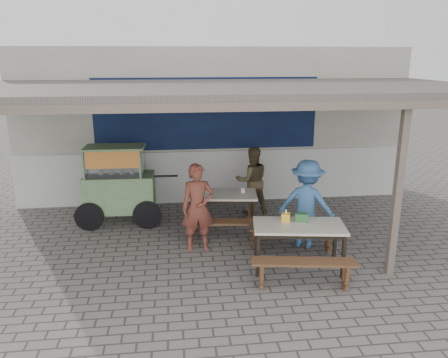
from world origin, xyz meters
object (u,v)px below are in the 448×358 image
object	(u,v)px
table_right	(299,229)
vendor_cart	(118,182)
patron_street_side	(198,208)
tissue_box	(286,217)
bench_right_street	(304,268)
bench_left_street	(222,227)
table_left	(222,197)
condiment_jar	(243,190)
patron_right_table	(307,204)
bench_left_wall	(223,202)
bench_right_wall	(293,233)
patron_wall_side	(252,180)
donation_box	(302,217)
condiment_bowl	(207,191)

from	to	relation	value
table_right	vendor_cart	bearing A→B (deg)	150.51
patron_street_side	tissue_box	distance (m)	1.55
bench_right_street	patron_street_side	xyz separation A→B (m)	(-1.44, 1.55, 0.43)
table_right	patron_street_side	size ratio (longest dim) A/B	0.98
bench_left_street	table_right	size ratio (longest dim) A/B	0.95
bench_left_street	patron_street_side	distance (m)	0.64
table_right	table_left	bearing A→B (deg)	128.53
table_left	condiment_jar	world-z (taller)	condiment_jar
condiment_jar	table_right	bearing A→B (deg)	-71.05
patron_right_table	condiment_jar	distance (m)	1.34
patron_street_side	condiment_jar	size ratio (longest dim) A/B	17.20
bench_left_wall	condiment_jar	size ratio (longest dim) A/B	15.97
bench_right_wall	table_left	bearing A→B (deg)	143.37
table_right	patron_street_side	bearing A→B (deg)	157.73
table_left	patron_right_table	size ratio (longest dim) A/B	0.88
patron_wall_side	patron_right_table	bearing A→B (deg)	107.49
bench_left_street	tissue_box	xyz separation A→B (m)	(0.92, -0.89, 0.48)
bench_left_wall	patron_right_table	world-z (taller)	patron_right_table
bench_left_wall	table_right	world-z (taller)	table_right
table_right	bench_left_street	bearing A→B (deg)	144.09
bench_left_wall	donation_box	distance (m)	2.55
table_left	table_right	world-z (taller)	same
table_left	condiment_bowl	distance (m)	0.34
bench_left_wall	bench_right_wall	bearing A→B (deg)	-53.30
patron_right_table	table_left	bearing A→B (deg)	-3.33
tissue_box	bench_right_wall	bearing A→B (deg)	59.80
vendor_cart	condiment_bowl	size ratio (longest dim) A/B	11.40
bench_right_street	vendor_cart	size ratio (longest dim) A/B	0.76
table_right	patron_right_table	bearing A→B (deg)	74.40
bench_left_street	patron_wall_side	world-z (taller)	patron_wall_side
tissue_box	condiment_bowl	bearing A→B (deg)	123.36
condiment_jar	condiment_bowl	world-z (taller)	condiment_jar
bench_left_wall	bench_right_wall	distance (m)	2.06
patron_street_side	condiment_bowl	xyz separation A→B (m)	(0.24, 0.98, -0.00)
bench_right_street	vendor_cart	xyz separation A→B (m)	(-2.94, 3.01, 0.53)
bench_left_street	patron_right_table	bearing A→B (deg)	-0.99
bench_right_wall	patron_wall_side	world-z (taller)	patron_wall_side
bench_right_wall	condiment_jar	bearing A→B (deg)	130.43
table_left	bench_right_wall	distance (m)	1.60
table_left	bench_right_wall	world-z (taller)	table_left
vendor_cart	patron_right_table	xyz separation A→B (m)	(3.42, -1.51, -0.08)
bench_left_wall	condiment_jar	world-z (taller)	condiment_jar
bench_left_wall	patron_street_side	size ratio (longest dim) A/B	0.93
patron_wall_side	condiment_bowl	distance (m)	1.27
patron_wall_side	tissue_box	xyz separation A→B (m)	(0.10, -2.46, 0.09)
tissue_box	condiment_jar	xyz separation A→B (m)	(-0.44, 1.59, -0.02)
bench_right_street	donation_box	xyz separation A→B (m)	(0.18, 0.78, 0.48)
bench_right_wall	patron_street_side	size ratio (longest dim) A/B	1.00
bench_right_wall	tissue_box	world-z (taller)	tissue_box
table_right	bench_right_street	size ratio (longest dim) A/B	0.98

